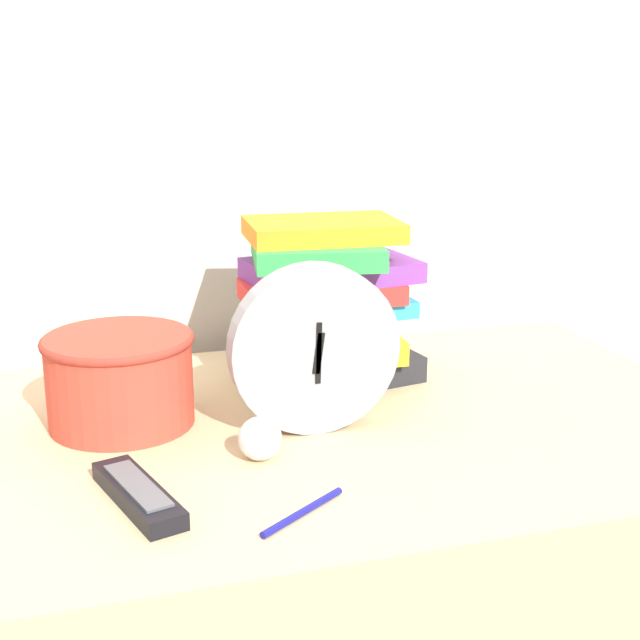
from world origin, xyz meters
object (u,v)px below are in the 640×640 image
object	(u,v)px
tv_remote	(138,494)
book_stack	(326,304)
pen	(303,512)
basket	(120,376)
crumpled_paper_ball	(260,438)
desk_clock	(315,349)

from	to	relation	value
tv_remote	book_stack	bearing A→B (deg)	45.49
pen	basket	bearing A→B (deg)	117.08
crumpled_paper_ball	pen	xyz separation A→B (m)	(0.01, -0.15, -0.02)
book_stack	pen	world-z (taller)	book_stack
tv_remote	pen	distance (m)	0.18
desk_clock	basket	xyz separation A→B (m)	(-0.24, 0.10, -0.04)
desk_clock	book_stack	size ratio (longest dim) A/B	0.83
crumpled_paper_ball	pen	world-z (taller)	crumpled_paper_ball
desk_clock	crumpled_paper_ball	size ratio (longest dim) A/B	4.16
basket	pen	distance (m)	0.36
crumpled_paper_ball	pen	bearing A→B (deg)	-86.01
pen	tv_remote	bearing A→B (deg)	154.33
basket	pen	bearing A→B (deg)	-62.92
desk_clock	book_stack	distance (m)	0.19
pen	desk_clock	bearing A→B (deg)	70.25
desk_clock	basket	world-z (taller)	desk_clock
tv_remote	pen	xyz separation A→B (m)	(0.16, -0.08, -0.01)
pen	crumpled_paper_ball	bearing A→B (deg)	93.99
book_stack	tv_remote	xyz separation A→B (m)	(-0.31, -0.32, -0.11)
basket	pen	world-z (taller)	basket
book_stack	tv_remote	bearing A→B (deg)	-134.51
book_stack	pen	distance (m)	0.44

